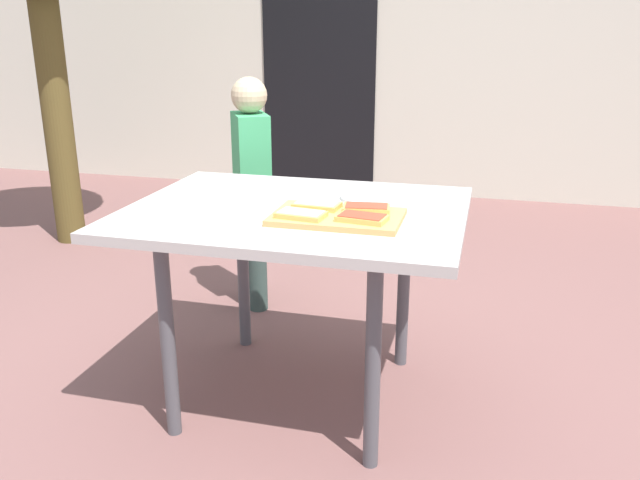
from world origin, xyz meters
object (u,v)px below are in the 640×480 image
Objects in this scene: pizza_slice_far_left at (317,205)px; plate_white_right at (372,197)px; pizza_slice_near_left at (301,214)px; child_left at (252,180)px; pizza_slice_far_right at (366,208)px; pizza_slice_near_right at (362,218)px; cutting_board at (337,217)px; dining_table at (296,228)px.

plate_white_right is at bearing 59.36° from pizza_slice_far_left.
pizza_slice_near_left is 0.12m from pizza_slice_far_left.
child_left reaches higher than plate_white_right.
pizza_slice_far_right is 0.11m from pizza_slice_near_right.
child_left reaches higher than pizza_slice_near_right.
pizza_slice_near_left is 0.38m from plate_white_right.
cutting_board is at bearing -34.54° from pizza_slice_far_left.
child_left reaches higher than pizza_slice_near_left.
child_left is (-0.52, 0.79, -0.13)m from pizza_slice_far_left.
dining_table is at bearing 150.69° from pizza_slice_far_left.
pizza_slice_far_left is (-0.16, -0.01, 0.00)m from pizza_slice_far_right.
pizza_slice_near_left and pizza_slice_far_left have the same top height.
pizza_slice_near_left is at bearing -99.10° from pizza_slice_far_left.
cutting_board reaches higher than plate_white_right.
cutting_board is at bearing -101.14° from plate_white_right.
cutting_board is 1.04m from child_left.
pizza_slice_far_right is 1.01× the size of pizza_slice_near_left.
pizza_slice_near_left is at bearing -61.15° from child_left.
child_left is at bearing 130.91° from pizza_slice_far_right.
plate_white_right is (0.16, 0.35, -0.02)m from pizza_slice_near_left.
pizza_slice_far_right is at bearing 34.39° from pizza_slice_near_left.
pizza_slice_near_right is 1.14m from child_left.
cutting_board is at bearing -54.65° from child_left.
pizza_slice_far_left is at bearing -56.69° from child_left.
pizza_slice_far_left is at bearing -120.64° from plate_white_right.
dining_table is at bearing 170.23° from pizza_slice_far_right.
pizza_slice_far_right is 1.02× the size of pizza_slice_far_left.
pizza_slice_far_right and pizza_slice_far_left have the same top height.
plate_white_right is (0.14, 0.23, -0.02)m from pizza_slice_far_left.
pizza_slice_near_right is (0.19, 0.01, 0.00)m from pizza_slice_near_left.
pizza_slice_near_right is at bearing -31.37° from dining_table.
pizza_slice_far_right is at bearing 94.09° from pizza_slice_near_right.
pizza_slice_far_right reaches higher than plate_white_right.
plate_white_right is at bearing 65.93° from pizza_slice_near_left.
child_left is (-0.43, 0.74, -0.03)m from dining_table.
dining_table is at bearing 148.63° from pizza_slice_near_right.
dining_table is 0.21m from cutting_board.
cutting_board is 0.10m from pizza_slice_far_right.
plate_white_right is (0.06, 0.29, -0.00)m from cutting_board.
plate_white_right is (-0.03, 0.34, -0.02)m from pizza_slice_near_right.
pizza_slice_near_left is at bearing -68.33° from dining_table.
child_left reaches higher than cutting_board.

